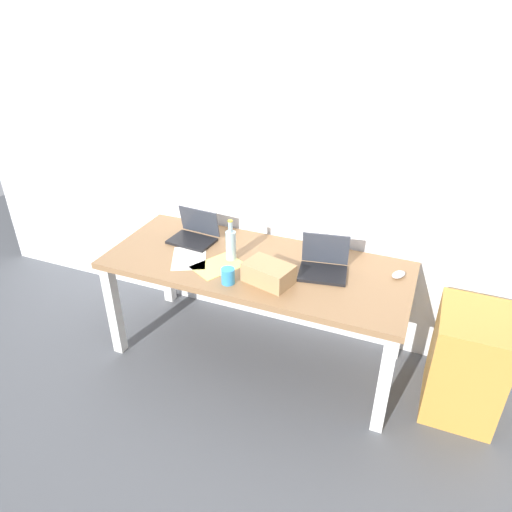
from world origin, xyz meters
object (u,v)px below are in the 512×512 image
at_px(desk, 256,275).
at_px(beer_bottle, 231,244).
at_px(coffee_mug, 228,276).
at_px(laptop_right, 324,265).
at_px(laptop_left, 194,234).
at_px(computer_mouse, 399,275).
at_px(filing_cabinet, 466,363).
at_px(cardboard_box, 269,273).

xyz_separation_m(desk, beer_bottle, (-0.16, -0.02, 0.19)).
relative_size(beer_bottle, coffee_mug, 2.88).
bearing_deg(coffee_mug, laptop_right, 34.57).
relative_size(laptop_left, beer_bottle, 1.15).
xyz_separation_m(beer_bottle, computer_mouse, (1.01, 0.19, -0.09)).
bearing_deg(laptop_left, computer_mouse, 1.82).
xyz_separation_m(beer_bottle, coffee_mug, (0.10, -0.26, -0.06)).
distance_m(laptop_left, filing_cabinet, 1.88).
bearing_deg(laptop_right, coffee_mug, -145.43).
distance_m(desk, beer_bottle, 0.25).
distance_m(desk, laptop_right, 0.44).
height_order(laptop_left, coffee_mug, laptop_left).
xyz_separation_m(desk, filing_cabinet, (1.32, 0.03, -0.31)).
relative_size(desk, laptop_right, 5.99).
relative_size(laptop_left, filing_cabinet, 0.47).
xyz_separation_m(desk, laptop_right, (0.42, 0.06, 0.13)).
relative_size(desk, filing_cabinet, 2.86).
height_order(laptop_right, beer_bottle, beer_bottle).
relative_size(laptop_left, cardboard_box, 1.14).
bearing_deg(laptop_right, filing_cabinet, -2.08).
distance_m(desk, computer_mouse, 0.87).
height_order(desk, computer_mouse, computer_mouse).
xyz_separation_m(coffee_mug, filing_cabinet, (1.38, 0.30, -0.45)).
bearing_deg(laptop_right, cardboard_box, -139.38).
relative_size(laptop_right, filing_cabinet, 0.48).
bearing_deg(desk, cardboard_box, -49.02).
xyz_separation_m(laptop_right, computer_mouse, (0.43, 0.11, -0.03)).
height_order(laptop_right, filing_cabinet, laptop_right).
relative_size(beer_bottle, computer_mouse, 2.74).
bearing_deg(laptop_right, beer_bottle, -172.57).
height_order(desk, laptop_left, laptop_left).
height_order(laptop_right, computer_mouse, laptop_right).
xyz_separation_m(desk, cardboard_box, (0.15, -0.17, 0.15)).
relative_size(laptop_right, cardboard_box, 1.16).
distance_m(computer_mouse, coffee_mug, 1.02).
xyz_separation_m(laptop_left, cardboard_box, (0.66, -0.30, 0.01)).
distance_m(laptop_right, cardboard_box, 0.35).
distance_m(desk, cardboard_box, 0.27).
distance_m(computer_mouse, cardboard_box, 0.78).
distance_m(laptop_right, beer_bottle, 0.59).
bearing_deg(cardboard_box, laptop_right, 40.62).
bearing_deg(filing_cabinet, beer_bottle, -178.33).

